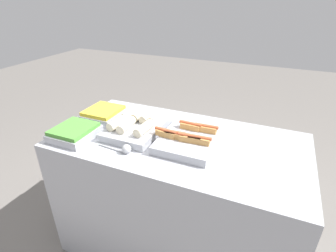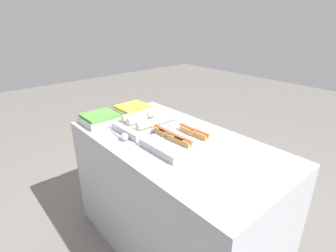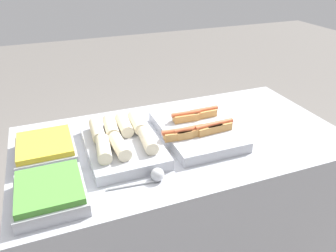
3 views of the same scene
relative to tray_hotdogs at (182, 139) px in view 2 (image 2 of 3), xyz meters
name	(u,v)px [view 2 (image 2 of 3)]	position (x,y,z in m)	size (l,w,h in m)	color
ground_plane	(174,242)	(-0.07, 0.00, -0.96)	(12.00, 12.00, 0.00)	slate
counter	(174,196)	(-0.07, 0.00, -0.49)	(1.54, 0.82, 0.92)	#A8AAB2
tray_hotdogs	(182,139)	(0.00, 0.00, 0.00)	(0.36, 0.46, 0.10)	#A8AAB2
tray_wraps	(149,122)	(-0.36, 0.01, 0.01)	(0.31, 0.45, 0.11)	#A8AAB2
tray_side_front	(100,119)	(-0.68, -0.23, 0.00)	(0.24, 0.27, 0.07)	#A8AAB2
tray_side_back	(133,110)	(-0.68, 0.08, 0.00)	(0.24, 0.27, 0.07)	#A8AAB2
serving_spoon_near	(124,137)	(-0.30, -0.26, -0.01)	(0.23, 0.05, 0.05)	#B2B5BA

